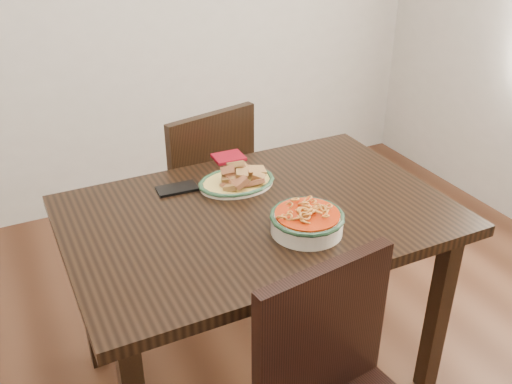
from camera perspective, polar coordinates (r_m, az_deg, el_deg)
name	(u,v)px	position (r m, az deg, el deg)	size (l,w,h in m)	color
dining_table	(259,233)	(1.96, 0.26, -4.15)	(1.27, 0.85, 0.75)	black
chair_far	(200,189)	(2.58, -5.59, 0.34)	(0.50, 0.50, 0.89)	black
fish_plate	(237,174)	(2.05, -1.96, 1.78)	(0.27, 0.22, 0.11)	beige
noodle_bowl	(307,219)	(1.78, 5.13, -2.75)	(0.24, 0.24, 0.08)	beige
smartphone	(177,189)	(2.05, -7.91, 0.34)	(0.14, 0.08, 0.01)	black
napkin	(229,157)	(2.27, -2.76, 3.50)	(0.12, 0.10, 0.01)	maroon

